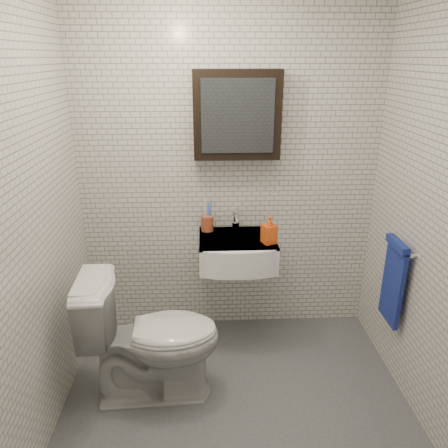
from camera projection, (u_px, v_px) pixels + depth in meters
name	position (u px, v px, depth m)	size (l,w,h in m)	color
ground	(237.00, 410.00, 2.73)	(2.20, 2.00, 0.01)	#4A4D51
room_shell	(240.00, 185.00, 2.21)	(2.22, 2.02, 2.51)	silver
washbasin	(238.00, 252.00, 3.15)	(0.55, 0.50, 0.20)	white
faucet	(236.00, 221.00, 3.27)	(0.06, 0.20, 0.15)	silver
mirror_cabinet	(237.00, 115.00, 2.99)	(0.60, 0.15, 0.60)	black
towel_rail	(394.00, 278.00, 2.85)	(0.09, 0.30, 0.58)	silver
toothbrush_cup	(207.00, 223.00, 3.27)	(0.10, 0.10, 0.25)	#A04628
soap_bottle	(269.00, 230.00, 3.03)	(0.09, 0.09, 0.20)	#F7511A
toilet	(152.00, 337.00, 2.74)	(0.48, 0.84, 0.86)	silver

